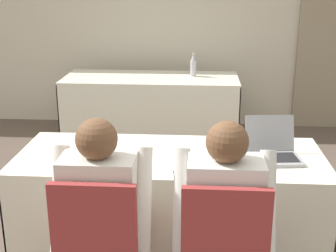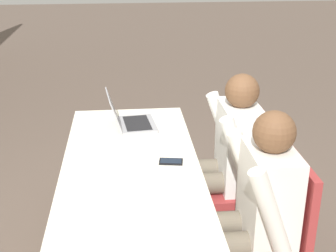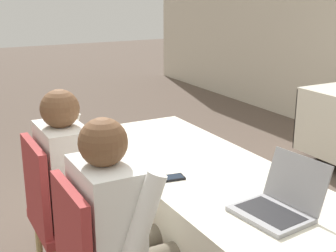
{
  "view_description": "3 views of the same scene",
  "coord_description": "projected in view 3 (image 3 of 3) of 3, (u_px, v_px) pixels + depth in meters",
  "views": [
    {
      "loc": [
        0.17,
        -2.68,
        1.78
      ],
      "look_at": [
        0.0,
        -0.2,
        0.98
      ],
      "focal_mm": 50.0,
      "sensor_mm": 36.0,
      "label": 1
    },
    {
      "loc": [
        -2.21,
        0.01,
        1.89
      ],
      "look_at": [
        0.0,
        -0.2,
        0.98
      ],
      "focal_mm": 50.0,
      "sensor_mm": 36.0,
      "label": 2
    },
    {
      "loc": [
        1.97,
        -1.26,
        1.64
      ],
      "look_at": [
        0.0,
        -0.2,
        0.98
      ],
      "focal_mm": 50.0,
      "sensor_mm": 36.0,
      "label": 3
    }
  ],
  "objects": [
    {
      "name": "person_white_shirt",
      "position": [
        123.0,
        229.0,
        2.0
      ],
      "size": [
        0.5,
        0.52,
        1.15
      ],
      "rotation": [
        0.0,
        0.0,
        3.14
      ],
      "color": "#665B4C",
      "rests_on": "ground_plane"
    },
    {
      "name": "cell_phone",
      "position": [
        171.0,
        178.0,
        2.33
      ],
      "size": [
        0.09,
        0.14,
        0.01
      ],
      "rotation": [
        0.0,
        0.0,
        -0.15
      ],
      "color": "black",
      "rests_on": "conference_table_near"
    },
    {
      "name": "person_checkered_shirt",
      "position": [
        79.0,
        180.0,
        2.51
      ],
      "size": [
        0.5,
        0.52,
        1.15
      ],
      "rotation": [
        0.0,
        0.0,
        3.14
      ],
      "color": "#665B4C",
      "rests_on": "ground_plane"
    },
    {
      "name": "laptop",
      "position": [
        278.0,
        204.0,
        1.95
      ],
      "size": [
        0.33,
        0.33,
        0.23
      ],
      "rotation": [
        0.0,
        0.0,
        0.11
      ],
      "color": "#99999E",
      "rests_on": "conference_table_near"
    },
    {
      "name": "conference_table_near",
      "position": [
        200.0,
        196.0,
        2.55
      ],
      "size": [
        1.89,
        0.75,
        0.73
      ],
      "color": "silver",
      "rests_on": "ground_plane"
    },
    {
      "name": "paper_beside_laptop",
      "position": [
        173.0,
        138.0,
        2.95
      ],
      "size": [
        0.23,
        0.31,
        0.0
      ],
      "rotation": [
        0.0,
        0.0,
        -0.08
      ],
      "color": "white",
      "rests_on": "conference_table_near"
    },
    {
      "name": "chair_near_left",
      "position": [
        62.0,
        211.0,
        2.51
      ],
      "size": [
        0.44,
        0.44,
        0.89
      ],
      "rotation": [
        0.0,
        0.0,
        3.14
      ],
      "color": "tan",
      "rests_on": "ground_plane"
    },
    {
      "name": "paper_centre_table",
      "position": [
        190.0,
        162.0,
        2.55
      ],
      "size": [
        0.31,
        0.36,
        0.0
      ],
      "rotation": [
        0.0,
        0.0,
        0.42
      ],
      "color": "white",
      "rests_on": "conference_table_near"
    }
  ]
}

